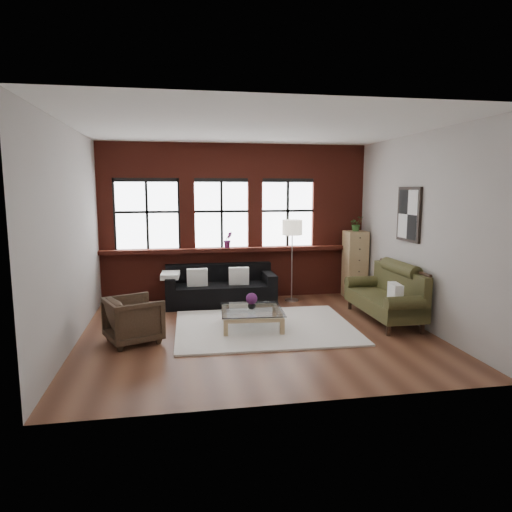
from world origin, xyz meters
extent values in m
plane|color=#583020|center=(0.00, 0.00, 0.00)|extent=(5.50, 5.50, 0.00)
plane|color=white|center=(0.00, 0.00, 3.20)|extent=(5.50, 5.50, 0.00)
plane|color=#AEA9A2|center=(0.00, 2.50, 1.60)|extent=(5.50, 0.00, 5.50)
plane|color=#AEA9A2|center=(0.00, -2.50, 1.60)|extent=(5.50, 0.00, 5.50)
plane|color=#AEA9A2|center=(-2.75, 0.00, 1.60)|extent=(0.00, 5.00, 5.00)
plane|color=#AEA9A2|center=(2.75, 0.00, 1.60)|extent=(0.00, 5.00, 5.00)
cube|color=maroon|center=(0.00, 2.35, 1.04)|extent=(5.50, 0.30, 0.08)
cube|color=silver|center=(0.17, 0.20, 0.02)|extent=(2.97, 2.36, 0.03)
cube|color=white|center=(-0.85, 1.80, 0.58)|extent=(0.40, 0.14, 0.34)
cube|color=white|center=(-0.03, 1.80, 0.58)|extent=(0.41, 0.19, 0.34)
cube|color=white|center=(2.22, -0.30, 0.61)|extent=(0.19, 0.40, 0.34)
imported|color=#36281B|center=(-1.89, -0.16, 0.35)|extent=(0.99, 0.98, 0.69)
imported|color=#B2B2B2|center=(-0.04, 0.22, 0.40)|extent=(0.17, 0.17, 0.14)
sphere|color=#5F205E|center=(-0.04, 0.22, 0.50)|extent=(0.19, 0.19, 0.19)
cube|color=tan|center=(2.49, 2.05, 0.70)|extent=(0.43, 0.43, 1.41)
imported|color=#2D5923|center=(2.49, 2.05, 1.56)|extent=(0.31, 0.27, 0.31)
imported|color=#5F205E|center=(-0.18, 2.32, 1.25)|extent=(0.22, 0.20, 0.34)
camera|label=1|loc=(-1.23, -6.98, 2.29)|focal=32.00mm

